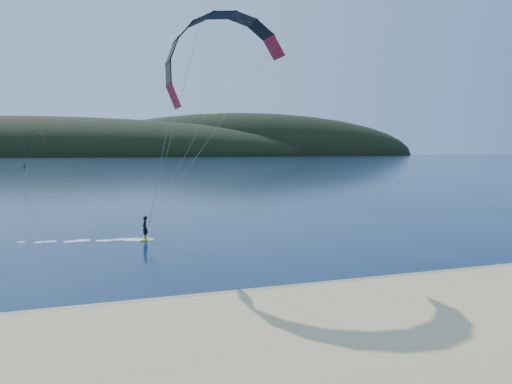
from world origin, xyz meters
The scene contains 5 objects.
ground centered at (0.00, 0.00, 0.00)m, with size 1800.00×1800.00×0.00m, color #071637.
wet_sand centered at (0.00, 4.50, 0.05)m, with size 220.00×2.50×0.10m.
headland centered at (0.63, 745.28, 0.00)m, with size 1200.00×310.00×140.00m.
kitesurfer_near centered at (1.62, 17.80, 13.03)m, with size 21.62×8.77×17.65m.
kitesurfer_far centered at (-28.15, 202.54, 11.87)m, with size 9.33×7.43×14.47m.
Camera 1 is at (-8.67, -19.14, 7.58)m, focal length 34.48 mm.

